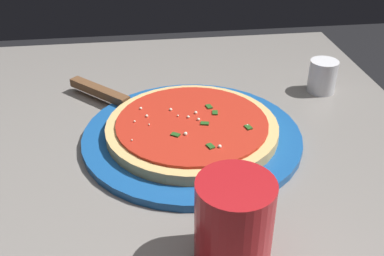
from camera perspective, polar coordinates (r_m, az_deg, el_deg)
name	(u,v)px	position (r m, az deg, el deg)	size (l,w,h in m)	color
restaurant_table	(177,229)	(0.75, -1.84, -12.42)	(0.89, 0.78, 0.74)	black
serving_plate	(192,136)	(0.68, 0.00, -1.02)	(0.32, 0.32, 0.01)	#195199
pizza	(192,127)	(0.67, 0.00, 0.08)	(0.25, 0.25, 0.02)	#DBB26B
pizza_server	(116,99)	(0.77, -9.41, 3.57)	(0.19, 0.19, 0.01)	silver
cup_tall_drink	(234,223)	(0.47, 5.22, -11.66)	(0.08, 0.08, 0.10)	#B2191E
cup_small_sauce	(322,76)	(0.84, 15.90, 6.20)	(0.05, 0.05, 0.06)	silver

